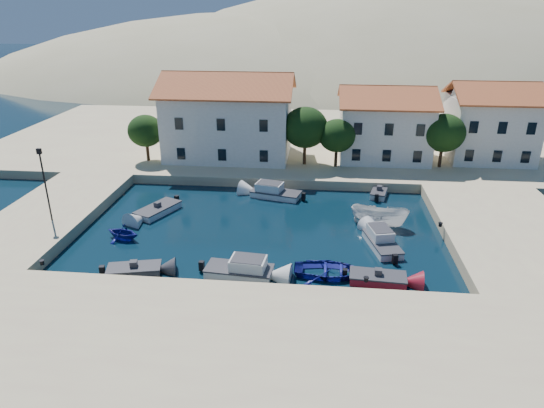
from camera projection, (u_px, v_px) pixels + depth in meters
The scene contains 22 objects.
ground at pixel (244, 294), 32.09m from camera, with size 400.00×400.00×0.00m, color black.
quay_south at pixel (227, 348), 26.39m from camera, with size 52.00×12.00×1.00m, color tan.
quay_east at pixel (513, 235), 39.19m from camera, with size 11.00×20.00×1.00m, color tan.
quay_west at pixel (49, 215), 42.84m from camera, with size 8.00×20.00×1.00m, color tan.
quay_north at pixel (300, 139), 66.62m from camera, with size 80.00×36.00×1.00m, color tan.
hills at pixel (370, 144), 152.74m from camera, with size 254.00×176.00×99.00m.
building_left at pixel (228, 114), 56.09m from camera, with size 14.70×9.45×9.70m.
building_mid at pixel (385, 122), 55.62m from camera, with size 10.50×8.40×8.30m.
building_right at pixel (491, 120), 55.33m from camera, with size 9.45×8.40×8.80m.
trees at pixel (319, 131), 53.20m from camera, with size 37.30×5.30×6.45m.
lamppost at pixel (44, 178), 39.23m from camera, with size 0.35×0.25×6.22m.
bollards at pixel (290, 253), 34.94m from camera, with size 29.36×9.56×0.30m.
motorboat_grey_sw at pixel (134, 270), 34.41m from camera, with size 4.02×2.47×1.25m.
cabin_cruiser_south at pixel (239, 269), 34.20m from camera, with size 4.92×2.46×1.60m.
rowboat_south at pixel (330, 275), 34.39m from camera, with size 3.61×5.05×1.05m, color navy.
motorboat_red_se at pixel (378, 279), 33.39m from camera, with size 3.98×2.01×1.25m.
cabin_cruiser_east at pixel (382, 242), 38.09m from camera, with size 2.91×4.93×1.60m.
boat_east at pixel (379, 225), 42.10m from camera, with size 1.87×4.97×1.92m, color silver.
motorboat_white_ne at pixel (379, 193), 48.42m from camera, with size 2.09×3.29×1.25m.
rowboat_west at pixel (124, 239), 39.67m from camera, with size 2.50×2.89×1.52m, color navy.
motorboat_white_west at pixel (158, 210), 44.47m from camera, with size 3.68×4.92×1.25m.
cabin_cruiser_north at pixel (276, 192), 48.05m from camera, with size 5.26×3.22×1.60m.
Camera 1 is at (4.61, -27.00, 17.87)m, focal length 32.00 mm.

